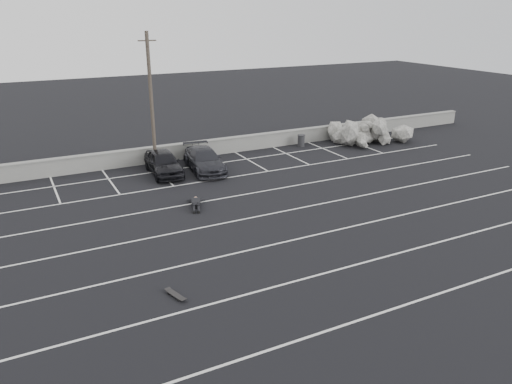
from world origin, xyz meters
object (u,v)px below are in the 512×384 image
car_left (164,163)px  riprap_pile (369,134)px  car_right (204,160)px  skateboard (176,295)px  utility_pole (151,101)px  trash_bin (301,141)px  person (196,200)px

car_left → riprap_pile: (15.95, 0.60, -0.10)m
car_left → car_right: 2.48m
skateboard → utility_pole: bearing=59.3°
car_left → skateboard: bearing=-102.7°
car_left → utility_pole: size_ratio=0.52×
trash_bin → car_right: bearing=-165.3°
car_right → person: bearing=-109.7°
trash_bin → person: bearing=-145.8°
car_right → utility_pole: utility_pole is taller
car_left → riprap_pile: size_ratio=0.70×
person → riprap_pile: bearing=40.5°
utility_pole → skateboard: bearing=-103.9°
utility_pole → trash_bin: size_ratio=9.57×
trash_bin → riprap_pile: bearing=-12.5°
utility_pole → person: bearing=-90.7°
car_left → trash_bin: bearing=12.2°
car_right → skateboard: size_ratio=5.25×
riprap_pile → skateboard: size_ratio=6.83×
car_right → riprap_pile: riprap_pile is taller
person → skateboard: 8.66m
car_left → car_right: size_ratio=0.91×
car_left → person: size_ratio=1.64×
car_left → person: bearing=-87.8°
car_right → trash_bin: bearing=21.0°
trash_bin → person: (-10.81, -7.33, -0.19)m
car_left → person: car_left is taller
utility_pole → riprap_pile: size_ratio=1.35×
utility_pole → riprap_pile: bearing=-4.4°
riprap_pile → person: size_ratio=2.35×
riprap_pile → utility_pole: bearing=175.6°
person → utility_pole: bearing=108.7°
riprap_pile → car_left: bearing=-177.8°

